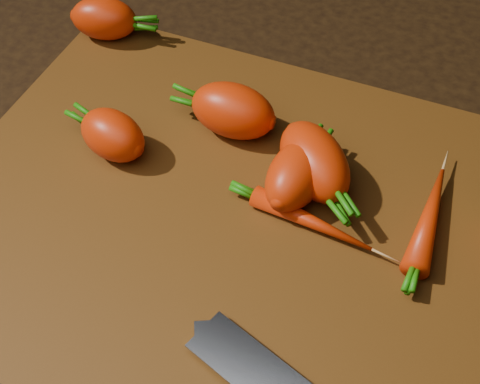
% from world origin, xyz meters
% --- Properties ---
extents(ground, '(2.00, 2.00, 0.01)m').
position_xyz_m(ground, '(0.00, 0.00, -0.01)').
color(ground, black).
extents(cutting_board, '(0.50, 0.40, 0.01)m').
position_xyz_m(cutting_board, '(0.00, 0.00, 0.01)').
color(cutting_board, '#61360F').
rests_on(cutting_board, ground).
extents(carrot_0, '(0.08, 0.06, 0.04)m').
position_xyz_m(carrot_0, '(-0.22, 0.17, 0.03)').
color(carrot_0, red).
rests_on(carrot_0, cutting_board).
extents(carrot_1, '(0.07, 0.06, 0.04)m').
position_xyz_m(carrot_1, '(-0.13, 0.02, 0.03)').
color(carrot_1, red).
rests_on(carrot_1, cutting_board).
extents(carrot_2, '(0.10, 0.10, 0.05)m').
position_xyz_m(carrot_2, '(0.05, 0.06, 0.04)').
color(carrot_2, red).
rests_on(carrot_2, cutting_board).
extents(carrot_3, '(0.05, 0.08, 0.05)m').
position_xyz_m(carrot_3, '(0.04, 0.04, 0.04)').
color(carrot_3, red).
rests_on(carrot_3, cutting_board).
extents(carrot_4, '(0.08, 0.05, 0.05)m').
position_xyz_m(carrot_4, '(-0.04, 0.09, 0.04)').
color(carrot_4, red).
rests_on(carrot_4, cutting_board).
extents(carrot_6, '(0.02, 0.11, 0.02)m').
position_xyz_m(carrot_6, '(0.15, 0.05, 0.02)').
color(carrot_6, red).
rests_on(carrot_6, cutting_board).
extents(carrot_7, '(0.11, 0.03, 0.02)m').
position_xyz_m(carrot_7, '(0.06, 0.01, 0.02)').
color(carrot_7, red).
rests_on(carrot_7, cutting_board).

